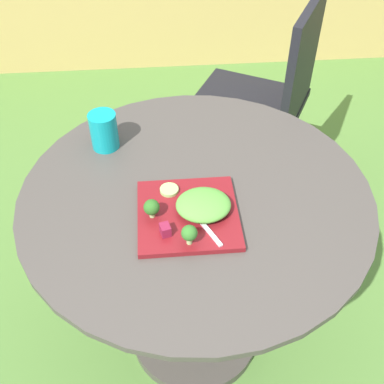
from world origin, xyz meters
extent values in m
plane|color=#4C7533|center=(0.00, 0.00, 0.00)|extent=(12.00, 12.00, 0.00)
cylinder|color=#423D38|center=(0.00, 0.00, 0.70)|extent=(0.90, 0.90, 0.02)
cylinder|color=#423D38|center=(0.00, 0.00, 0.37)|extent=(0.06, 0.06, 0.65)
cylinder|color=#423D38|center=(0.00, 0.00, 0.02)|extent=(0.44, 0.44, 0.04)
cube|color=black|center=(0.28, 0.78, 0.43)|extent=(0.60, 0.60, 0.03)
cube|color=black|center=(0.46, 0.68, 0.68)|extent=(0.22, 0.38, 0.45)
cylinder|color=black|center=(0.21, 1.02, 0.22)|extent=(0.02, 0.02, 0.43)
cylinder|color=black|center=(0.04, 0.70, 0.22)|extent=(0.02, 0.02, 0.43)
cylinder|color=black|center=(0.53, 0.85, 0.22)|extent=(0.02, 0.02, 0.43)
cylinder|color=black|center=(0.35, 0.53, 0.22)|extent=(0.02, 0.02, 0.43)
cube|color=maroon|center=(-0.03, -0.09, 0.72)|extent=(0.24, 0.24, 0.01)
cylinder|color=#0F8C93|center=(-0.24, 0.21, 0.76)|extent=(0.08, 0.08, 0.11)
cylinder|color=#0D777D|center=(-0.24, 0.21, 0.75)|extent=(0.07, 0.07, 0.07)
cube|color=silver|center=(0.01, -0.15, 0.73)|extent=(0.06, 0.10, 0.00)
cube|color=silver|center=(-0.02, -0.08, 0.73)|extent=(0.04, 0.05, 0.00)
ellipsoid|color=#519338|center=(0.01, -0.08, 0.74)|extent=(0.13, 0.12, 0.04)
cylinder|color=#99B770|center=(-0.11, -0.09, 0.73)|extent=(0.01, 0.01, 0.01)
sphere|color=#285B1E|center=(-0.11, -0.09, 0.75)|extent=(0.04, 0.04, 0.04)
cylinder|color=#99B770|center=(-0.03, -0.18, 0.73)|extent=(0.01, 0.01, 0.02)
sphere|color=#2D6623|center=(-0.03, -0.18, 0.76)|extent=(0.04, 0.04, 0.04)
cylinder|color=#8EB766|center=(-0.07, -0.01, 0.73)|extent=(0.05, 0.05, 0.01)
cube|color=maroon|center=(-0.08, -0.15, 0.74)|extent=(0.03, 0.03, 0.03)
camera|label=1|loc=(-0.08, -0.87, 1.54)|focal=44.35mm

